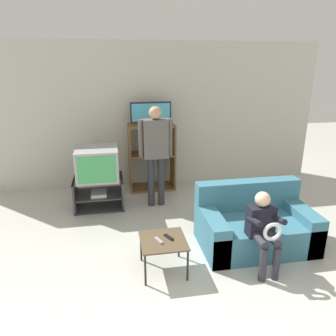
{
  "coord_description": "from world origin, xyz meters",
  "views": [
    {
      "loc": [
        -0.7,
        -1.93,
        2.32
      ],
      "look_at": [
        0.03,
        2.19,
        0.9
      ],
      "focal_mm": 35.0,
      "sensor_mm": 36.0,
      "label": 1
    }
  ],
  "objects_px": {
    "snack_table": "(163,243)",
    "remote_control_black": "(169,237)",
    "person_seated_child": "(263,226)",
    "television_main": "(97,164)",
    "remote_control_white": "(159,240)",
    "media_shelf": "(152,157)",
    "television_flat": "(151,114)",
    "person_standing_adult": "(156,147)",
    "couch": "(254,226)",
    "tv_stand": "(99,193)"
  },
  "relations": [
    {
      "from": "person_seated_child",
      "to": "remote_control_white",
      "type": "bearing_deg",
      "value": 173.46
    },
    {
      "from": "person_standing_adult",
      "to": "person_seated_child",
      "type": "bearing_deg",
      "value": -63.95
    },
    {
      "from": "television_main",
      "to": "snack_table",
      "type": "distance_m",
      "value": 2.01
    },
    {
      "from": "snack_table",
      "to": "television_flat",
      "type": "bearing_deg",
      "value": 85.53
    },
    {
      "from": "remote_control_black",
      "to": "media_shelf",
      "type": "bearing_deg",
      "value": 60.33
    },
    {
      "from": "television_main",
      "to": "remote_control_black",
      "type": "distance_m",
      "value": 2.0
    },
    {
      "from": "snack_table",
      "to": "person_seated_child",
      "type": "height_order",
      "value": "person_seated_child"
    },
    {
      "from": "remote_control_black",
      "to": "couch",
      "type": "distance_m",
      "value": 1.23
    },
    {
      "from": "snack_table",
      "to": "remote_control_white",
      "type": "relative_size",
      "value": 3.52
    },
    {
      "from": "remote_control_black",
      "to": "snack_table",
      "type": "bearing_deg",
      "value": 176.0
    },
    {
      "from": "snack_table",
      "to": "tv_stand",
      "type": "bearing_deg",
      "value": 112.09
    },
    {
      "from": "media_shelf",
      "to": "couch",
      "type": "xyz_separation_m",
      "value": [
        1.05,
        -2.15,
        -0.35
      ]
    },
    {
      "from": "television_main",
      "to": "snack_table",
      "type": "xyz_separation_m",
      "value": [
        0.74,
        -1.83,
        -0.39
      ]
    },
    {
      "from": "person_seated_child",
      "to": "television_flat",
      "type": "bearing_deg",
      "value": 108.97
    },
    {
      "from": "media_shelf",
      "to": "remote_control_black",
      "type": "distance_m",
      "value": 2.48
    },
    {
      "from": "remote_control_black",
      "to": "remote_control_white",
      "type": "xyz_separation_m",
      "value": [
        -0.12,
        -0.05,
        0.0
      ]
    },
    {
      "from": "person_standing_adult",
      "to": "remote_control_white",
      "type": "bearing_deg",
      "value": -97.21
    },
    {
      "from": "television_main",
      "to": "remote_control_white",
      "type": "height_order",
      "value": "television_main"
    },
    {
      "from": "tv_stand",
      "to": "remote_control_white",
      "type": "bearing_deg",
      "value": -69.55
    },
    {
      "from": "remote_control_white",
      "to": "person_seated_child",
      "type": "distance_m",
      "value": 1.17
    },
    {
      "from": "remote_control_black",
      "to": "couch",
      "type": "relative_size",
      "value": 0.1
    },
    {
      "from": "snack_table",
      "to": "couch",
      "type": "xyz_separation_m",
      "value": [
        1.24,
        0.34,
        -0.09
      ]
    },
    {
      "from": "remote_control_white",
      "to": "couch",
      "type": "distance_m",
      "value": 1.36
    },
    {
      "from": "television_main",
      "to": "snack_table",
      "type": "height_order",
      "value": "television_main"
    },
    {
      "from": "television_main",
      "to": "snack_table",
      "type": "bearing_deg",
      "value": -67.92
    },
    {
      "from": "television_flat",
      "to": "person_seated_child",
      "type": "distance_m",
      "value": 2.93
    },
    {
      "from": "remote_control_white",
      "to": "television_main",
      "type": "bearing_deg",
      "value": 87.89
    },
    {
      "from": "television_flat",
      "to": "couch",
      "type": "distance_m",
      "value": 2.64
    },
    {
      "from": "remote_control_white",
      "to": "media_shelf",
      "type": "bearing_deg",
      "value": 61.76
    },
    {
      "from": "television_flat",
      "to": "television_main",
      "type": "bearing_deg",
      "value": -144.43
    },
    {
      "from": "person_seated_child",
      "to": "tv_stand",
      "type": "bearing_deg",
      "value": 132.89
    },
    {
      "from": "television_flat",
      "to": "remote_control_black",
      "type": "relative_size",
      "value": 4.95
    },
    {
      "from": "tv_stand",
      "to": "person_standing_adult",
      "type": "relative_size",
      "value": 0.48
    },
    {
      "from": "couch",
      "to": "person_standing_adult",
      "type": "height_order",
      "value": "person_standing_adult"
    },
    {
      "from": "media_shelf",
      "to": "remote_control_black",
      "type": "height_order",
      "value": "media_shelf"
    },
    {
      "from": "television_main",
      "to": "person_standing_adult",
      "type": "height_order",
      "value": "person_standing_adult"
    },
    {
      "from": "remote_control_white",
      "to": "couch",
      "type": "xyz_separation_m",
      "value": [
        1.3,
        0.36,
        -0.14
      ]
    },
    {
      "from": "couch",
      "to": "person_seated_child",
      "type": "bearing_deg",
      "value": -105.69
    },
    {
      "from": "person_standing_adult",
      "to": "person_seated_child",
      "type": "xyz_separation_m",
      "value": [
        0.93,
        -1.91,
        -0.45
      ]
    },
    {
      "from": "television_flat",
      "to": "person_standing_adult",
      "type": "height_order",
      "value": "person_standing_adult"
    },
    {
      "from": "snack_table",
      "to": "couch",
      "type": "height_order",
      "value": "couch"
    },
    {
      "from": "snack_table",
      "to": "remote_control_black",
      "type": "bearing_deg",
      "value": 22.64
    },
    {
      "from": "media_shelf",
      "to": "television_flat",
      "type": "distance_m",
      "value": 0.77
    },
    {
      "from": "person_seated_child",
      "to": "person_standing_adult",
      "type": "bearing_deg",
      "value": 116.05
    },
    {
      "from": "tv_stand",
      "to": "television_main",
      "type": "bearing_deg",
      "value": -67.43
    },
    {
      "from": "television_main",
      "to": "remote_control_black",
      "type": "relative_size",
      "value": 4.46
    },
    {
      "from": "tv_stand",
      "to": "couch",
      "type": "height_order",
      "value": "couch"
    },
    {
      "from": "tv_stand",
      "to": "television_main",
      "type": "relative_size",
      "value": 1.21
    },
    {
      "from": "person_seated_child",
      "to": "media_shelf",
      "type": "bearing_deg",
      "value": 108.89
    },
    {
      "from": "tv_stand",
      "to": "person_standing_adult",
      "type": "xyz_separation_m",
      "value": [
        0.92,
        -0.08,
        0.74
      ]
    }
  ]
}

